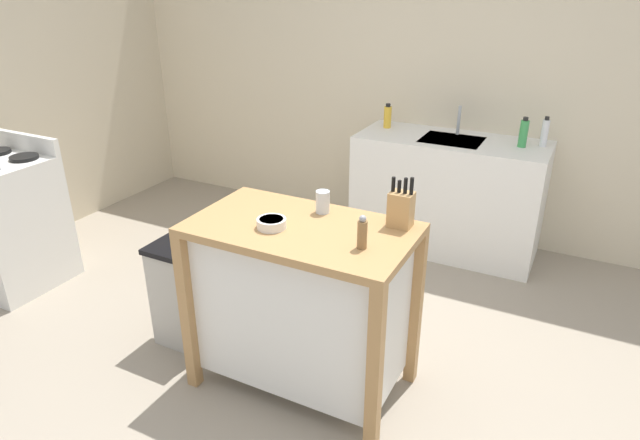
{
  "coord_description": "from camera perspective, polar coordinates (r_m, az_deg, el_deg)",
  "views": [
    {
      "loc": [
        1.1,
        -2.03,
        2.02
      ],
      "look_at": [
        -0.06,
        0.23,
        0.88
      ],
      "focal_mm": 30.85,
      "sensor_mm": 36.0,
      "label": 1
    }
  ],
  "objects": [
    {
      "name": "bottle_spray_cleaner",
      "position": [
        4.46,
        7.02,
        10.6
      ],
      "size": [
        0.06,
        0.06,
        0.19
      ],
      "color": "yellow",
      "rests_on": "sink_counter"
    },
    {
      "name": "sink_faucet",
      "position": [
        4.35,
        14.2,
        10.0
      ],
      "size": [
        0.02,
        0.02,
        0.22
      ],
      "color": "#B7BCC1",
      "rests_on": "sink_counter"
    },
    {
      "name": "pepper_grinder",
      "position": [
        2.38,
        4.4,
        -1.34
      ],
      "size": [
        0.04,
        0.04,
        0.16
      ],
      "color": "olive",
      "rests_on": "kitchen_island"
    },
    {
      "name": "trash_bin",
      "position": [
        3.31,
        -13.71,
        -7.5
      ],
      "size": [
        0.36,
        0.28,
        0.63
      ],
      "color": "#B7B2A8",
      "rests_on": "ground"
    },
    {
      "name": "ground_plane",
      "position": [
        3.07,
        -1.07,
        -16.93
      ],
      "size": [
        6.85,
        6.85,
        0.0
      ],
      "primitive_type": "plane",
      "color": "gray",
      "rests_on": "ground"
    },
    {
      "name": "kitchen_island",
      "position": [
        2.81,
        -1.88,
        -8.22
      ],
      "size": [
        1.08,
        0.62,
        0.93
      ],
      "color": "#AD7F4C",
      "rests_on": "ground"
    },
    {
      "name": "knife_block",
      "position": [
        2.59,
        8.4,
        1.2
      ],
      "size": [
        0.11,
        0.09,
        0.25
      ],
      "color": "tan",
      "rests_on": "kitchen_island"
    },
    {
      "name": "bottle_dish_soap",
      "position": [
        4.16,
        20.36,
        8.45
      ],
      "size": [
        0.06,
        0.06,
        0.21
      ],
      "color": "green",
      "rests_on": "sink_counter"
    },
    {
      "name": "wall_back",
      "position": [
        4.53,
        13.08,
        14.49
      ],
      "size": [
        5.85,
        0.1,
        2.6
      ],
      "primitive_type": "cube",
      "color": "beige",
      "rests_on": "ground"
    },
    {
      "name": "bottle_hand_soap",
      "position": [
        4.24,
        22.28,
        8.4
      ],
      "size": [
        0.05,
        0.05,
        0.21
      ],
      "color": "white",
      "rests_on": "sink_counter"
    },
    {
      "name": "drinking_cup",
      "position": [
        2.73,
        0.28,
        1.9
      ],
      "size": [
        0.07,
        0.07,
        0.11
      ],
      "color": "silver",
      "rests_on": "kitchen_island"
    },
    {
      "name": "bowl_ceramic_wide",
      "position": [
        2.59,
        -5.06,
        -0.31
      ],
      "size": [
        0.14,
        0.14,
        0.05
      ],
      "color": "silver",
      "rests_on": "kitchen_island"
    },
    {
      "name": "sink_counter",
      "position": [
        4.39,
        13.03,
        2.6
      ],
      "size": [
        1.4,
        0.6,
        0.89
      ],
      "color": "white",
      "rests_on": "ground"
    },
    {
      "name": "wall_left",
      "position": [
        5.0,
        -27.8,
        13.28
      ],
      "size": [
        0.1,
        2.9,
        2.6
      ],
      "primitive_type": "cube",
      "color": "beige",
      "rests_on": "ground"
    },
    {
      "name": "stove",
      "position": [
        4.34,
        -29.71,
        -0.26
      ],
      "size": [
        0.6,
        0.6,
        1.01
      ],
      "color": "white",
      "rests_on": "ground"
    }
  ]
}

